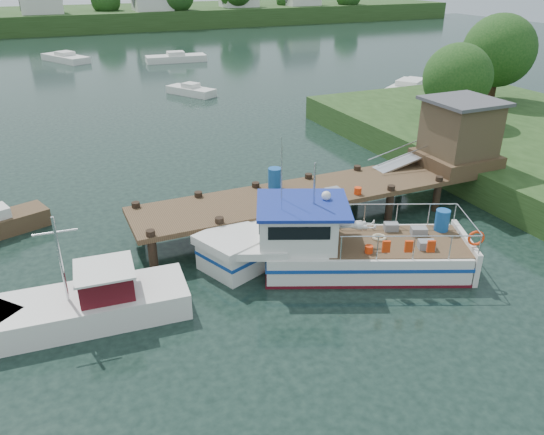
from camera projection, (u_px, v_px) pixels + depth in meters
name	position (u px, v px, depth m)	size (l,w,h in m)	color
ground_plane	(279.00, 227.00, 21.98)	(160.00, 160.00, 0.00)	black
far_shore	(74.00, 15.00, 88.89)	(140.00, 42.55, 9.22)	#2B491E
dock	(413.00, 155.00, 23.41)	(16.60, 3.00, 4.78)	#4F3A25
lobster_boat	(331.00, 247.00, 18.68)	(9.53, 5.91, 4.74)	silver
work_boat	(83.00, 305.00, 15.99)	(6.83, 2.53, 3.58)	silver
moored_far	(176.00, 58.00, 58.95)	(6.72, 2.79, 1.11)	silver
moored_b	(191.00, 90.00, 44.04)	(3.54, 4.55, 0.97)	silver
moored_c	(409.00, 89.00, 44.25)	(7.77, 6.40, 1.20)	silver
moored_d	(65.00, 58.00, 59.03)	(4.88, 6.79, 1.10)	silver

